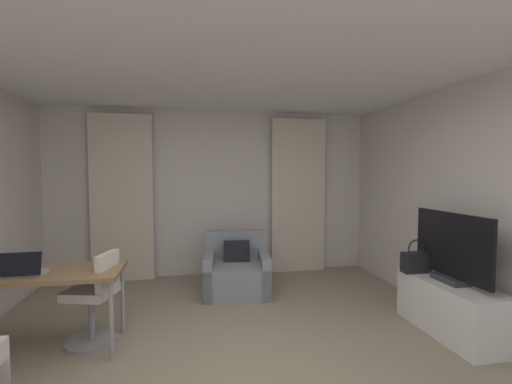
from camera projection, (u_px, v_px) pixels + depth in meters
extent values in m
cube|color=silver|center=(214.00, 193.00, 5.57)|extent=(5.12, 0.06, 2.60)
cube|color=white|center=(241.00, 36.00, 2.52)|extent=(5.12, 6.12, 0.06)
cube|color=beige|center=(122.00, 198.00, 5.19)|extent=(0.90, 0.06, 2.50)
cube|color=beige|center=(298.00, 196.00, 5.71)|extent=(0.90, 0.06, 2.50)
cube|color=gray|center=(237.00, 278.00, 4.73)|extent=(0.95, 0.94, 0.40)
cube|color=gray|center=(236.00, 244.00, 5.05)|extent=(0.87, 0.24, 0.39)
cube|color=gray|center=(264.00, 272.00, 4.75)|extent=(0.22, 0.85, 0.54)
cube|color=gray|center=(210.00, 273.00, 4.69)|extent=(0.22, 0.85, 0.54)
cube|color=black|center=(237.00, 254.00, 4.83)|extent=(0.38, 0.24, 0.37)
cube|color=olive|center=(39.00, 274.00, 3.13)|extent=(1.43, 0.63, 0.04)
cylinder|color=#99999E|center=(123.00, 299.00, 3.54)|extent=(0.04, 0.04, 0.70)
cylinder|color=#99999E|center=(111.00, 321.00, 3.02)|extent=(0.04, 0.04, 0.70)
cylinder|color=gray|center=(92.00, 320.00, 3.31)|extent=(0.06, 0.06, 0.46)
cylinder|color=gray|center=(92.00, 341.00, 3.33)|extent=(0.48, 0.48, 0.04)
cube|color=silver|center=(91.00, 292.00, 3.30)|extent=(0.49, 0.49, 0.08)
cube|color=silver|center=(108.00, 271.00, 3.27)|extent=(0.15, 0.36, 0.34)
cube|color=#ADADB2|center=(26.00, 273.00, 3.06)|extent=(0.33, 0.23, 0.02)
cube|color=black|center=(20.00, 264.00, 2.95)|extent=(0.32, 0.06, 0.20)
cube|color=white|center=(451.00, 308.00, 3.52)|extent=(0.48, 1.12, 0.53)
cube|color=#333338|center=(450.00, 279.00, 3.52)|extent=(0.20, 0.36, 0.06)
cube|color=black|center=(452.00, 245.00, 3.50)|extent=(0.04, 1.01, 0.65)
cube|color=black|center=(416.00, 262.00, 3.86)|extent=(0.30, 0.14, 0.22)
torus|color=black|center=(416.00, 248.00, 3.85)|extent=(0.20, 0.02, 0.20)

